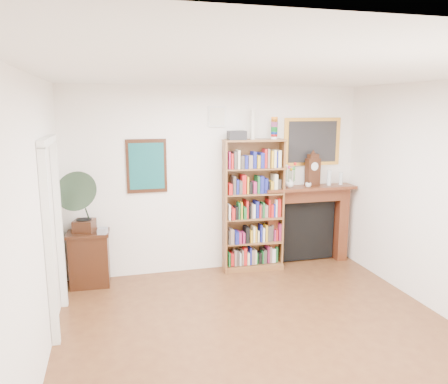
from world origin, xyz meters
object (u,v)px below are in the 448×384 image
fireplace (306,217)px  flower_vase (290,183)px  gramophone (82,199)px  bookshelf (253,198)px  teacup (308,185)px  cd_stack (103,231)px  bottle_left (329,178)px  mantel_clock (313,171)px  side_cabinet (90,259)px  bottle_right (341,178)px

fireplace → flower_vase: size_ratio=10.68×
gramophone → flower_vase: bearing=17.6°
bookshelf → teacup: bookshelf is taller
fireplace → cd_stack: bearing=-174.8°
bottle_left → fireplace: bearing=172.3°
bookshelf → mantel_clock: bearing=7.5°
gramophone → bottle_left: (3.75, 0.18, 0.10)m
side_cabinet → teacup: size_ratio=8.60×
cd_stack → mantel_clock: (3.22, 0.22, 0.69)m
mantel_clock → bottle_right: size_ratio=2.53×
bottle_right → cd_stack: bearing=-176.7°
cd_stack → side_cabinet: bearing=145.1°
cd_stack → mantel_clock: 3.30m
flower_vase → bottle_left: bottle_left is taller
flower_vase → bottle_right: (0.89, 0.01, 0.03)m
bottle_right → gramophone: bearing=-177.5°
fireplace → bottle_left: bottle_left is taller
fireplace → bottle_left: bearing=-7.2°
gramophone → cd_stack: bearing=6.3°
side_cabinet → flower_vase: size_ratio=5.56×
bottle_left → side_cabinet: bearing=-178.9°
cd_stack → bottle_right: bearing=3.3°
bookshelf → cd_stack: bearing=-169.9°
cd_stack → mantel_clock: mantel_clock is taller
side_cabinet → bottle_left: bearing=3.5°
gramophone → bottle_left: size_ratio=3.68×
mantel_clock → bottle_left: mantel_clock is taller
fireplace → flower_vase: (-0.33, -0.06, 0.58)m
bookshelf → flower_vase: bookshelf is taller
flower_vase → teacup: flower_vase is taller
fireplace → bottle_right: size_ratio=7.50×
mantel_clock → teacup: bearing=-150.0°
teacup → bottle_right: bearing=7.7°
bookshelf → flower_vase: size_ratio=16.54×
side_cabinet → cd_stack: cd_stack is taller
flower_vase → gramophone: bearing=-177.0°
bookshelf → gramophone: bearing=-171.2°
flower_vase → mantel_clock: bearing=2.8°
teacup → side_cabinet: bearing=179.8°
side_cabinet → cd_stack: (0.20, -0.14, 0.43)m
side_cabinet → bottle_right: bearing=3.4°
gramophone → flower_vase: 3.08m
cd_stack → teacup: teacup is taller
bookshelf → fireplace: 1.00m
fireplace → gramophone: size_ratio=1.70×
mantel_clock → bottle_right: (0.50, -0.01, -0.14)m
fireplace → gramophone: gramophone is taller
fireplace → flower_vase: flower_vase is taller
gramophone → bottle_right: gramophone is taller
bookshelf → side_cabinet: 2.54m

